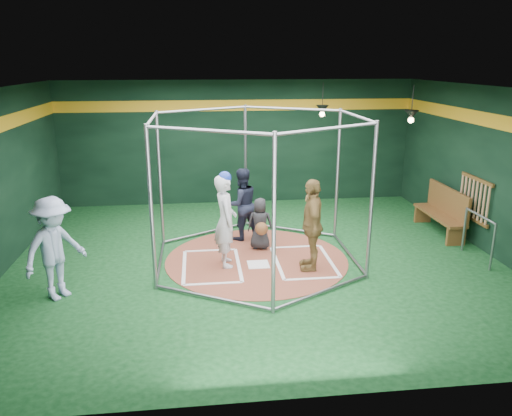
{
  "coord_description": "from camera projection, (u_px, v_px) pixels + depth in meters",
  "views": [
    {
      "loc": [
        -1.15,
        -9.64,
        4.02
      ],
      "look_at": [
        0.0,
        0.1,
        1.1
      ],
      "focal_mm": 35.0,
      "sensor_mm": 36.0,
      "label": 1
    }
  ],
  "objects": [
    {
      "name": "dugout_bench",
      "position": [
        443.0,
        210.0,
        11.92
      ],
      "size": [
        0.45,
        1.92,
        1.12
      ],
      "color": "brown",
      "rests_on": "ground"
    },
    {
      "name": "batter_box_right",
      "position": [
        304.0,
        261.0,
        10.31
      ],
      "size": [
        1.17,
        1.77,
        0.01
      ],
      "color": "white",
      "rests_on": "clay_disc"
    },
    {
      "name": "bystander_blue",
      "position": [
        54.0,
        249.0,
        8.54
      ],
      "size": [
        1.28,
        1.34,
        1.83
      ],
      "primitive_type": "imported",
      "rotation": [
        0.0,
        0.0,
        0.88
      ],
      "color": "#A2B3D6",
      "rests_on": "ground"
    },
    {
      "name": "pendant_lamp_near",
      "position": [
        322.0,
        110.0,
        13.34
      ],
      "size": [
        0.34,
        0.34,
        0.9
      ],
      "color": "black",
      "rests_on": "room_shell"
    },
    {
      "name": "pendant_lamp_far",
      "position": [
        411.0,
        115.0,
        12.02
      ],
      "size": [
        0.34,
        0.34,
        0.9
      ],
      "color": "black",
      "rests_on": "room_shell"
    },
    {
      "name": "batter_box_left",
      "position": [
        212.0,
        266.0,
        10.1
      ],
      "size": [
        1.17,
        1.77,
        0.01
      ],
      "color": "white",
      "rests_on": "clay_disc"
    },
    {
      "name": "clay_disc",
      "position": [
        257.0,
        259.0,
        10.45
      ],
      "size": [
        3.8,
        3.8,
        0.01
      ],
      "primitive_type": "cylinder",
      "color": "brown",
      "rests_on": "ground"
    },
    {
      "name": "steel_railing",
      "position": [
        479.0,
        230.0,
        10.26
      ],
      "size": [
        0.05,
        1.14,
        0.98
      ],
      "color": "gray",
      "rests_on": "ground"
    },
    {
      "name": "batter_figure",
      "position": [
        225.0,
        220.0,
        9.9
      ],
      "size": [
        0.51,
        0.72,
        1.94
      ],
      "color": "silver",
      "rests_on": "clay_disc"
    },
    {
      "name": "catcher_figure",
      "position": [
        260.0,
        224.0,
        10.88
      ],
      "size": [
        0.62,
        0.62,
        1.14
      ],
      "color": "black",
      "rests_on": "clay_disc"
    },
    {
      "name": "batting_cage",
      "position": [
        257.0,
        190.0,
        10.02
      ],
      "size": [
        4.05,
        4.67,
        3.0
      ],
      "color": "gray",
      "rests_on": "ground"
    },
    {
      "name": "home_plate",
      "position": [
        258.0,
        264.0,
        10.16
      ],
      "size": [
        0.43,
        0.43,
        0.01
      ],
      "primitive_type": "cube",
      "color": "white",
      "rests_on": "clay_disc"
    },
    {
      "name": "umpire",
      "position": [
        241.0,
        204.0,
        11.42
      ],
      "size": [
        0.98,
        0.87,
        1.67
      ],
      "primitive_type": "imported",
      "rotation": [
        0.0,
        0.0,
        3.48
      ],
      "color": "black",
      "rests_on": "clay_disc"
    },
    {
      "name": "bat_rack",
      "position": [
        474.0,
        199.0,
        11.08
      ],
      "size": [
        0.07,
        1.25,
        0.98
      ],
      "color": "brown",
      "rests_on": "room_shell"
    },
    {
      "name": "visitor_leopard",
      "position": [
        312.0,
        225.0,
        9.75
      ],
      "size": [
        0.58,
        1.12,
        1.83
      ],
      "primitive_type": "imported",
      "rotation": [
        0.0,
        0.0,
        -1.7
      ],
      "color": "#A38346",
      "rests_on": "clay_disc"
    },
    {
      "name": "room_shell",
      "position": [
        257.0,
        178.0,
        9.96
      ],
      "size": [
        10.1,
        9.1,
        3.53
      ],
      "color": "#0C3615",
      "rests_on": "ground"
    }
  ]
}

